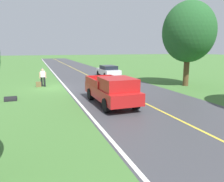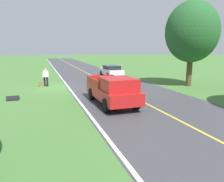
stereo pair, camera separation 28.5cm
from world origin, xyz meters
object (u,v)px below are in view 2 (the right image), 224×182
at_px(tree_far_side_near, 192,32).
at_px(pickup_truck_passing, 113,90).
at_px(suitcase_carried, 41,84).
at_px(sedan_near_oncoming, 111,71).
at_px(hitchhiker_walking, 46,76).

bearing_deg(tree_far_side_near, pickup_truck_passing, 26.52).
height_order(suitcase_carried, pickup_truck_passing, pickup_truck_passing).
height_order(suitcase_carried, tree_far_side_near, tree_far_side_near).
bearing_deg(suitcase_carried, sedan_near_oncoming, 115.32).
distance_m(hitchhiker_walking, pickup_truck_passing, 9.36).
bearing_deg(hitchhiker_walking, tree_far_side_near, 162.41).
bearing_deg(hitchhiker_walking, suitcase_carried, 15.73).
height_order(hitchhiker_walking, pickup_truck_passing, pickup_truck_passing).
bearing_deg(suitcase_carried, pickup_truck_passing, 21.63).
relative_size(hitchhiker_walking, tree_far_side_near, 0.23).
distance_m(suitcase_carried, sedan_near_oncoming, 9.76).
distance_m(hitchhiker_walking, suitcase_carried, 0.85).
bearing_deg(pickup_truck_passing, suitcase_carried, -63.50).
xyz_separation_m(hitchhiker_walking, tree_far_side_near, (-12.81, 4.06, 3.97)).
bearing_deg(pickup_truck_passing, sedan_near_oncoming, -107.51).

